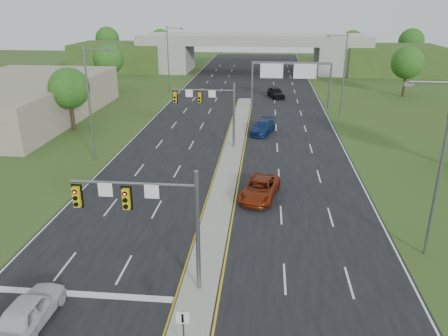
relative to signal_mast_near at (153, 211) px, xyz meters
name	(u,v)px	position (x,y,z in m)	size (l,w,h in m)	color
ground	(199,290)	(2.26, 0.07, -4.73)	(240.00, 240.00, 0.00)	#394C1B
road	(239,124)	(2.26, 35.07, -4.72)	(24.00, 160.00, 0.02)	black
median	(232,153)	(2.26, 23.07, -4.63)	(2.00, 54.00, 0.16)	gray
lane_markings	(231,137)	(1.66, 28.99, -4.70)	(23.72, 160.00, 0.01)	gold
signal_mast_near	(153,211)	(0.00, 0.00, 0.00)	(6.62, 0.60, 7.00)	slate
signal_mast_far	(212,104)	(0.00, 25.00, 0.00)	(6.62, 0.60, 7.00)	slate
keep_right_sign	(183,325)	(2.26, -4.45, -3.21)	(0.60, 0.13, 2.20)	slate
sign_gantry	(290,72)	(8.95, 44.99, 0.51)	(11.58, 0.44, 6.67)	slate
overpass	(252,56)	(2.26, 80.07, -1.17)	(80.00, 14.00, 8.10)	gray
lightpole_l_mid	(91,99)	(-11.03, 20.07, 1.38)	(2.85, 0.25, 11.00)	slate
lightpole_l_far	(169,56)	(-11.03, 55.07, 1.38)	(2.85, 0.25, 11.00)	slate
lightpole_r_near	(438,162)	(15.56, 5.07, 1.38)	(2.85, 0.25, 11.00)	slate
lightpole_r_far	(343,72)	(15.56, 40.07, 1.38)	(2.85, 0.25, 11.00)	slate
tree_l_near	(69,88)	(-17.74, 30.07, 0.45)	(4.80, 4.80, 7.60)	#382316
tree_l_mid	(108,59)	(-21.74, 55.07, 0.78)	(5.20, 5.20, 8.12)	#382316
tree_r_mid	(408,63)	(28.26, 55.07, 0.78)	(5.20, 5.20, 8.12)	#382316
tree_back_a	(107,39)	(-35.74, 94.07, 1.11)	(6.00, 6.00, 8.85)	#382316
tree_back_b	(161,40)	(-21.74, 94.07, 0.78)	(5.60, 5.60, 8.32)	#382316
tree_back_c	(352,42)	(26.26, 94.07, 0.78)	(5.60, 5.60, 8.32)	#382316
tree_back_d	(411,41)	(40.26, 94.07, 1.11)	(6.00, 6.00, 8.85)	#382316
commercial_building	(16,100)	(-27.74, 35.07, -2.23)	(18.00, 30.00, 5.00)	gray
car_white	(29,310)	(-5.52, -3.34, -3.92)	(1.86, 4.63, 1.58)	silver
car_far_a	(260,189)	(5.31, 12.50, -3.94)	(2.53, 5.49, 1.53)	maroon
car_far_b	(263,127)	(5.29, 30.95, -3.98)	(2.04, 5.01, 1.46)	navy
car_far_c	(276,92)	(7.17, 52.08, -3.87)	(1.97, 4.90, 1.67)	black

